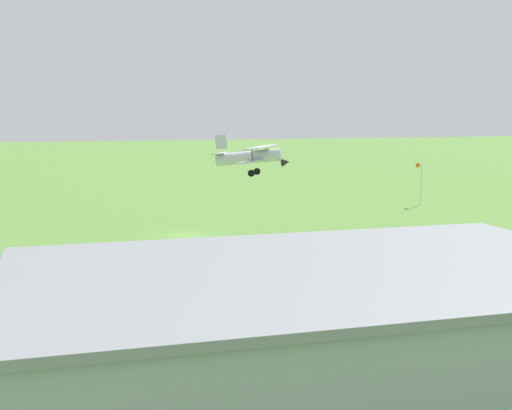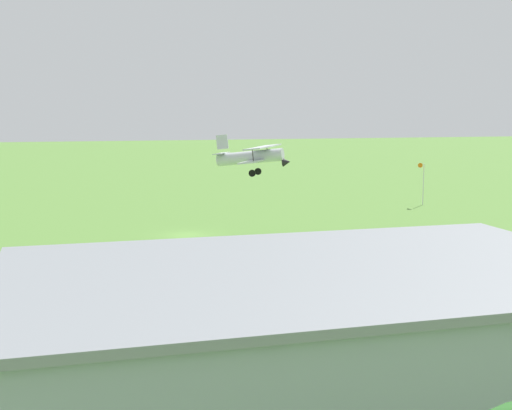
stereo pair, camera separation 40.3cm
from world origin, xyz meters
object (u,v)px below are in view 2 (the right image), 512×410
truck_flatbed_blue (402,265)px  person_at_fence_line (37,289)px  person_beside_truck (215,282)px  windsock (420,168)px  hangar (316,329)px  person_crossing_taxiway (105,295)px  person_by_parked_cars (284,277)px  biplane (253,156)px  car_orange (31,307)px  person_walking_on_apron (7,295)px

truck_flatbed_blue → person_at_fence_line: (23.95, -3.11, -0.91)m
person_beside_truck → windsock: (-33.36, -35.64, 3.92)m
hangar → person_crossing_taxiway: size_ratio=17.41×
hangar → person_by_parked_cars: bearing=-101.9°
truck_flatbed_blue → windsock: (-20.74, -37.49, 3.10)m
biplane → person_at_fence_line: 25.84m
biplane → person_beside_truck: bearing=68.2°
hangar → windsock: 61.27m
car_orange → hangar: bearing=133.5°
car_orange → person_by_parked_cars: 16.48m
car_orange → person_at_fence_line: size_ratio=2.78×
person_crossing_taxiway → person_at_fence_line: bearing=-30.6°
car_orange → person_beside_truck: (-11.39, -3.20, -0.00)m
car_orange → person_crossing_taxiway: car_orange is taller
person_walking_on_apron → car_orange: bearing=117.8°
biplane → person_by_parked_cars: 19.30m
person_beside_truck → windsock: bearing=-133.1°
windsock → person_beside_truck: bearing=46.9°
person_crossing_taxiway → person_by_parked_cars: person_by_parked_cars is taller
biplane → person_by_parked_cars: size_ratio=4.19×
truck_flatbed_blue → person_by_parked_cars: size_ratio=4.21×
truck_flatbed_blue → person_crossing_taxiway: (19.80, -0.65, -0.92)m
person_at_fence_line → person_crossing_taxiway: 4.83m
biplane → car_orange: 28.92m
person_beside_truck → person_by_parked_cars: 4.78m
car_orange → person_beside_truck: bearing=-164.3°
biplane → windsock: bearing=-145.9°
windsock → person_crossing_taxiway: bearing=42.3°
hangar → person_by_parked_cars: hangar is taller
hangar → person_beside_truck: size_ratio=15.45×
hangar → person_crossing_taxiway: bearing=-61.1°
car_orange → person_at_fence_line: car_orange is taller
truck_flatbed_blue → person_by_parked_cars: bearing=-13.5°
hangar → biplane: size_ratio=3.62×
person_crossing_taxiway → car_orange: bearing=25.3°
biplane → person_by_parked_cars: bearing=82.4°
person_beside_truck → person_by_parked_cars: (-4.78, -0.03, 0.02)m
hangar → biplane: 35.27m
biplane → person_by_parked_cars: (2.37, 17.85, -6.96)m
hangar → truck_flatbed_blue: (-11.34, -14.67, -1.09)m
person_walking_on_apron → truck_flatbed_blue: bearing=176.2°
car_orange → person_by_parked_cars: person_by_parked_cars is taller
hangar → person_beside_truck: (1.28, -16.53, -1.90)m
hangar → windsock: (-32.08, -52.16, 2.02)m
biplane → person_walking_on_apron: (20.15, 18.01, -6.97)m
person_beside_truck → windsock: 48.97m
person_walking_on_apron → person_crossing_taxiway: 5.92m
person_walking_on_apron → windsock: size_ratio=0.32×
biplane → truck_flatbed_blue: biplane is taller
person_beside_truck → person_crossing_taxiway: bearing=9.5°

